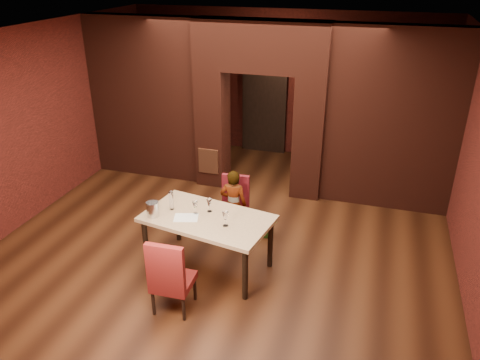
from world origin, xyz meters
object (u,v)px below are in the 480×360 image
object	(u,v)px
dining_table	(208,242)
person_seated	(233,204)
chair_near	(173,273)
wine_bucket	(153,209)
wine_glass_b	(209,205)
wine_glass_c	(225,219)
water_bottle	(171,200)
potted_plant	(267,226)
chair_far	(233,207)
wine_glass_a	(195,208)

from	to	relation	value
dining_table	person_seated	size ratio (longest dim) A/B	1.52
chair_near	wine_bucket	bearing A→B (deg)	-52.94
person_seated	wine_glass_b	distance (m)	0.83
person_seated	wine_glass_c	world-z (taller)	person_seated
water_bottle	wine_bucket	bearing A→B (deg)	-122.81
chair_near	potted_plant	xyz separation A→B (m)	(0.73, 2.04, -0.35)
chair_near	wine_glass_b	world-z (taller)	chair_near
wine_glass_b	dining_table	bearing A→B (deg)	-81.47
potted_plant	dining_table	bearing A→B (deg)	-120.08
wine_glass_b	water_bottle	distance (m)	0.56
dining_table	wine_glass_b	bearing A→B (deg)	108.32
wine_glass_b	wine_bucket	bearing A→B (deg)	-153.66
wine_glass_c	potted_plant	distance (m)	1.47
wine_bucket	water_bottle	bearing A→B (deg)	57.19
wine_glass_b	wine_bucket	size ratio (longest dim) A/B	0.94
chair_far	wine_glass_b	bearing A→B (deg)	-101.15
dining_table	potted_plant	size ratio (longest dim) A/B	4.68
wine_glass_b	water_bottle	world-z (taller)	water_bottle
wine_bucket	potted_plant	xyz separation A→B (m)	(1.36, 1.27, -0.76)
wine_bucket	potted_plant	world-z (taller)	wine_bucket
dining_table	chair_near	world-z (taller)	chair_near
wine_glass_b	wine_bucket	distance (m)	0.80
person_seated	wine_bucket	distance (m)	1.43
wine_glass_a	potted_plant	world-z (taller)	wine_glass_a
wine_bucket	wine_glass_b	bearing A→B (deg)	26.34
wine_glass_c	water_bottle	xyz separation A→B (m)	(-0.90, 0.22, 0.03)
wine_bucket	potted_plant	distance (m)	2.01
chair_far	chair_near	size ratio (longest dim) A/B	0.92
wine_glass_c	wine_bucket	size ratio (longest dim) A/B	1.01
chair_far	wine_glass_a	xyz separation A→B (m)	(-0.26, -0.94, 0.44)
dining_table	wine_glass_a	xyz separation A→B (m)	(-0.19, 0.03, 0.52)
wine_glass_b	chair_far	bearing A→B (deg)	83.39
chair_far	person_seated	size ratio (longest dim) A/B	0.84
dining_table	wine_bucket	xyz separation A→B (m)	(-0.74, -0.20, 0.53)
chair_near	potted_plant	world-z (taller)	chair_near
dining_table	person_seated	world-z (taller)	person_seated
wine_glass_a	dining_table	bearing A→B (deg)	-10.13
wine_glass_a	potted_plant	distance (m)	1.51
chair_near	potted_plant	distance (m)	2.20
wine_bucket	chair_far	bearing A→B (deg)	55.19
person_seated	wine_glass_b	bearing A→B (deg)	75.68
chair_far	wine_bucket	world-z (taller)	wine_bucket
wine_glass_b	wine_bucket	world-z (taller)	wine_bucket
person_seated	water_bottle	xyz separation A→B (m)	(-0.67, -0.84, 0.39)
wine_bucket	dining_table	bearing A→B (deg)	14.88
wine_glass_b	wine_glass_c	size ratio (longest dim) A/B	0.93
wine_bucket	water_bottle	distance (m)	0.31
wine_glass_b	wine_glass_a	bearing A→B (deg)	-143.28
chair_near	potted_plant	bearing A→B (deg)	-111.80
chair_near	wine_glass_a	distance (m)	1.09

